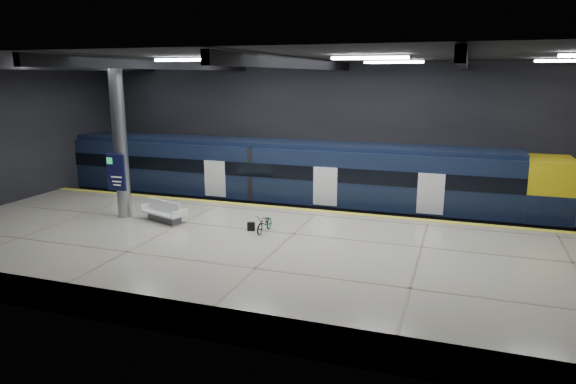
% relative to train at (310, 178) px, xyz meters
% --- Properties ---
extents(ground, '(30.00, 30.00, 0.00)m').
position_rel_train_xyz_m(ground, '(1.27, -5.50, -2.06)').
color(ground, black).
rests_on(ground, ground).
extents(room_shell, '(30.10, 16.10, 8.05)m').
position_rel_train_xyz_m(room_shell, '(1.27, -5.49, 3.66)').
color(room_shell, black).
rests_on(room_shell, ground).
extents(platform, '(30.00, 11.00, 1.10)m').
position_rel_train_xyz_m(platform, '(1.27, -8.00, -1.51)').
color(platform, '#BCB39F').
rests_on(platform, ground).
extents(safety_strip, '(30.00, 0.40, 0.01)m').
position_rel_train_xyz_m(safety_strip, '(1.27, -2.75, -0.95)').
color(safety_strip, yellow).
rests_on(safety_strip, platform).
extents(rails, '(30.00, 1.52, 0.16)m').
position_rel_train_xyz_m(rails, '(1.27, 0.00, -1.98)').
color(rails, gray).
rests_on(rails, ground).
extents(train, '(29.40, 2.84, 3.79)m').
position_rel_train_xyz_m(train, '(0.00, 0.00, 0.00)').
color(train, black).
rests_on(train, ground).
extents(bench, '(2.30, 1.52, 0.94)m').
position_rel_train_xyz_m(bench, '(-4.61, -6.62, -0.63)').
color(bench, '#595B60').
rests_on(bench, platform).
extents(bicycle, '(0.54, 1.40, 0.73)m').
position_rel_train_xyz_m(bicycle, '(0.08, -6.64, -0.59)').
color(bicycle, '#99999E').
rests_on(bicycle, platform).
extents(pannier_bag, '(0.33, 0.24, 0.35)m').
position_rel_train_xyz_m(pannier_bag, '(-0.52, -6.64, -0.78)').
color(pannier_bag, black).
rests_on(pannier_bag, platform).
extents(info_column, '(0.90, 0.78, 6.90)m').
position_rel_train_xyz_m(info_column, '(-6.73, -6.52, 2.40)').
color(info_column, '#9EA0A5').
rests_on(info_column, platform).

